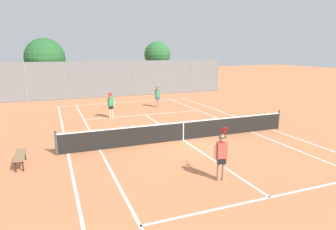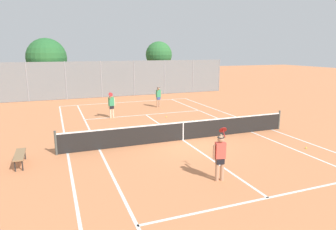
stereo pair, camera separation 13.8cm
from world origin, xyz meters
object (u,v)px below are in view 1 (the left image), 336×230
(player_far_right, at_px, (158,96))
(loose_tennis_ball_0, at_px, (306,148))
(tennis_net, at_px, (183,130))
(loose_tennis_ball_1, at_px, (166,117))
(player_far_left, at_px, (111,104))
(player_near_side, at_px, (222,155))
(courtside_bench, at_px, (20,156))
(tree_behind_right, at_px, (157,56))
(tree_behind_left, at_px, (45,59))

(player_far_right, distance_m, loose_tennis_ball_0, 12.33)
(tennis_net, height_order, loose_tennis_ball_0, tennis_net)
(tennis_net, height_order, loose_tennis_ball_1, tennis_net)
(player_far_left, height_order, player_far_right, player_far_left)
(player_far_left, relative_size, loose_tennis_ball_0, 26.88)
(tennis_net, distance_m, player_near_side, 4.84)
(loose_tennis_ball_0, relative_size, loose_tennis_ball_1, 1.00)
(courtside_bench, bearing_deg, loose_tennis_ball_0, -11.77)
(courtside_bench, distance_m, tree_behind_right, 23.75)
(loose_tennis_ball_1, bearing_deg, courtside_bench, -144.70)
(tennis_net, bearing_deg, loose_tennis_ball_1, 78.40)
(courtside_bench, distance_m, tree_behind_left, 18.26)
(player_far_right, height_order, tree_behind_left, tree_behind_left)
(player_near_side, xyz_separation_m, player_far_right, (2.51, 13.47, -0.02))
(player_far_left, height_order, tree_behind_right, tree_behind_right)
(player_far_left, bearing_deg, tree_behind_right, 58.57)
(player_far_left, relative_size, tree_behind_right, 0.33)
(loose_tennis_ball_1, bearing_deg, tree_behind_right, 72.51)
(player_near_side, relative_size, tree_behind_left, 0.32)
(tennis_net, distance_m, courtside_bench, 7.33)
(player_far_left, bearing_deg, loose_tennis_ball_0, -53.24)
(tree_behind_right, bearing_deg, loose_tennis_ball_1, -107.49)
(tennis_net, distance_m, player_far_right, 8.89)
(player_near_side, relative_size, loose_tennis_ball_1, 26.88)
(player_near_side, bearing_deg, player_far_right, 79.45)
(tree_behind_left, bearing_deg, player_far_left, -70.56)
(player_near_side, bearing_deg, tree_behind_left, 104.04)
(tennis_net, relative_size, player_far_right, 7.50)
(player_far_right, bearing_deg, player_near_side, -100.55)
(player_far_right, distance_m, loose_tennis_ball_1, 3.70)
(courtside_bench, bearing_deg, tree_behind_left, 86.67)
(player_near_side, height_order, player_far_right, player_near_side)
(tree_behind_left, bearing_deg, player_far_right, -46.79)
(tree_behind_left, bearing_deg, loose_tennis_ball_1, -58.75)
(player_far_right, xyz_separation_m, loose_tennis_ball_0, (2.96, -11.94, -0.88))
(player_far_left, height_order, loose_tennis_ball_0, player_far_left)
(tennis_net, xyz_separation_m, courtside_bench, (-7.29, -0.73, -0.10))
(loose_tennis_ball_0, height_order, loose_tennis_ball_1, same)
(loose_tennis_ball_0, xyz_separation_m, courtside_bench, (-12.01, 2.50, 0.38))
(loose_tennis_ball_0, height_order, courtside_bench, courtside_bench)
(player_far_right, bearing_deg, tree_behind_left, 133.21)
(player_near_side, height_order, player_far_left, same)
(player_far_right, bearing_deg, player_far_left, -149.44)
(tree_behind_left, relative_size, tree_behind_right, 1.03)
(tree_behind_left, distance_m, tree_behind_right, 11.82)
(player_near_side, distance_m, loose_tennis_ball_0, 5.74)
(loose_tennis_ball_1, relative_size, tree_behind_right, 0.01)
(loose_tennis_ball_1, distance_m, tree_behind_left, 14.52)
(tree_behind_right, bearing_deg, loose_tennis_ball_0, -91.83)
(player_far_right, bearing_deg, loose_tennis_ball_0, -76.09)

